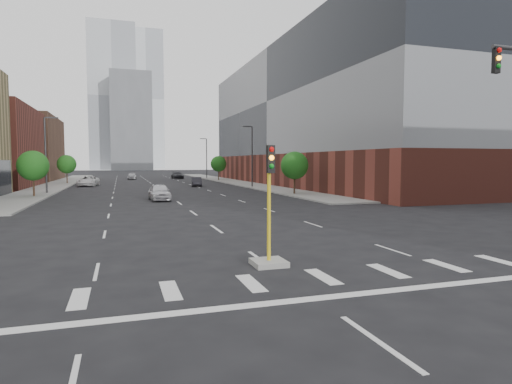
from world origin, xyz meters
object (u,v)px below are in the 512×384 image
car_deep_right (177,175)px  median_traffic_signal (269,239)px  car_far_left (88,181)px  car_mid_right (197,182)px  car_near_left (159,192)px  car_distant (132,176)px

car_deep_right → median_traffic_signal: bearing=-97.4°
car_far_left → car_mid_right: bearing=-12.8°
car_near_left → car_mid_right: size_ratio=1.11×
car_near_left → car_deep_right: car_near_left is taller
median_traffic_signal → car_far_left: 58.18m
car_mid_right → car_deep_right: 31.49m
car_mid_right → car_distant: size_ratio=0.99×
median_traffic_signal → car_near_left: median_traffic_signal is taller
car_deep_right → car_distant: car_deep_right is taller
median_traffic_signal → car_mid_right: size_ratio=1.01×
car_mid_right → car_distant: car_distant is taller
car_deep_right → car_distant: size_ratio=1.22×
car_mid_right → car_deep_right: size_ratio=0.81×
median_traffic_signal → car_far_left: median_traffic_signal is taller
car_mid_right → car_near_left: bearing=-100.4°
car_far_left → car_distant: bearing=79.7°
car_far_left → car_deep_right: bearing=62.8°
car_near_left → car_far_left: bearing=105.0°
median_traffic_signal → car_deep_right: 83.48m
car_far_left → car_distant: 25.14m
car_mid_right → car_distant: 31.02m
car_far_left → car_distant: size_ratio=1.33×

